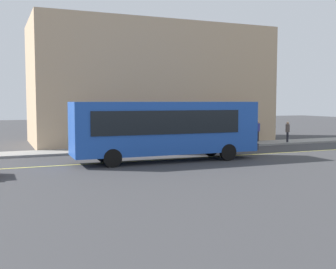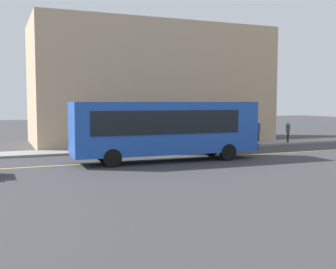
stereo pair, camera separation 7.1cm
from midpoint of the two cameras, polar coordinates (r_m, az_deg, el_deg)
name	(u,v)px [view 2 (the right image)]	position (r m, az deg, el deg)	size (l,w,h in m)	color
ground	(186,158)	(26.00, 2.56, -3.26)	(120.00, 120.00, 0.00)	#38383A
sidewalk	(155,148)	(30.97, -1.69, -1.85)	(80.00, 2.53, 0.15)	gray
lane_centre_stripe	(186,158)	(26.00, 2.56, -3.25)	(36.00, 0.16, 0.01)	#D8D14C
storefront_building	(150,85)	(36.90, -2.37, 6.75)	(20.02, 9.80, 9.90)	tan
bus	(167,128)	(24.61, -0.09, 0.95)	(11.18, 2.78, 3.50)	#1E4CAD
traffic_light	(230,114)	(32.94, 8.54, 2.77)	(0.30, 0.52, 3.20)	#2D2D33
pedestrian_waiting	(258,129)	(36.04, 12.27, 0.76)	(0.34, 0.34, 1.76)	black
pedestrian_near_storefront	(246,132)	(33.97, 10.63, 0.40)	(0.34, 0.34, 1.61)	black
pedestrian_mid_block	(288,130)	(36.09, 16.10, 0.62)	(0.34, 0.34, 1.70)	black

